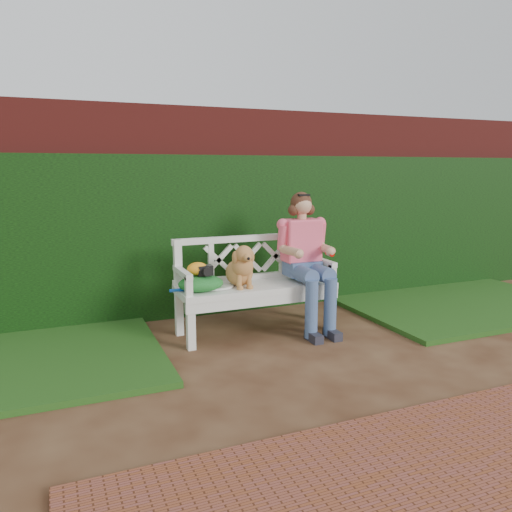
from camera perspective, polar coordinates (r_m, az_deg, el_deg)
name	(u,v)px	position (r m, az deg, el deg)	size (l,w,h in m)	color
ground	(311,361)	(4.21, 6.35, -11.85)	(60.00, 60.00, 0.00)	#3B1E11
brick_wall	(232,210)	(5.67, -2.75, 5.29)	(10.00, 0.30, 2.20)	maroon
ivy_hedge	(239,234)	(5.49, -1.95, 2.52)	(10.00, 0.18, 1.70)	#12460C
grass_right	(455,302)	(6.29, 21.82, -4.90)	(2.60, 2.00, 0.05)	#1F3F16
brick_paving	(457,465)	(3.06, 22.02, -21.24)	(4.00, 1.20, 0.03)	brown
garden_bench	(256,308)	(4.80, 0.00, -6.00)	(1.58, 0.60, 0.48)	white
seated_woman	(303,264)	(4.90, 5.41, -0.90)	(0.54, 0.72, 1.28)	#CA495F
dog	(240,265)	(4.61, -1.81, -1.04)	(0.27, 0.37, 0.40)	#8C5D3E
tennis_racket	(213,287)	(4.58, -4.93, -3.52)	(0.62, 0.26, 0.03)	white
green_bag	(201,283)	(4.50, -6.33, -3.09)	(0.41, 0.32, 0.14)	#1D9129
camera_item	(205,270)	(4.48, -5.88, -1.63)	(0.13, 0.10, 0.09)	black
baseball_glove	(197,269)	(4.48, -6.72, -1.45)	(0.19, 0.14, 0.12)	orange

